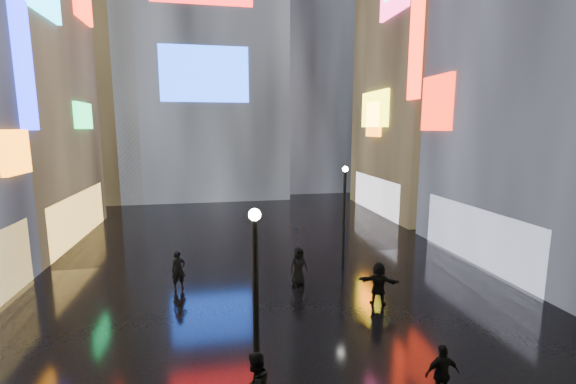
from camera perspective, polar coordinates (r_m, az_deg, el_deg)
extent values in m
plane|color=black|center=(21.67, -4.05, -9.70)|extent=(140.00, 140.00, 0.00)
cube|color=orange|center=(20.53, -35.39, 4.83)|extent=(0.25, 2.24, 1.94)
cube|color=#111EDD|center=(22.39, -34.81, 17.87)|extent=(0.25, 1.40, 8.00)
cube|color=#FFC659|center=(28.31, -28.62, -3.14)|extent=(0.20, 10.00, 3.00)
cube|color=#16C758|center=(29.43, -28.07, 9.94)|extent=(0.25, 3.00, 1.71)
cube|color=red|center=(32.29, -28.11, 23.12)|extent=(0.25, 3.32, 1.94)
cube|color=white|center=(22.66, 26.22, -5.85)|extent=(0.20, 9.00, 3.00)
cube|color=red|center=(25.26, 21.22, 12.18)|extent=(0.25, 2.99, 3.26)
cube|color=red|center=(28.55, 18.62, 22.96)|extent=(0.25, 1.40, 10.00)
cube|color=black|center=(36.14, 21.25, 19.83)|extent=(10.00, 12.00, 28.00)
cube|color=white|center=(33.66, 12.89, -0.38)|extent=(0.20, 9.00, 3.00)
cube|color=yellow|center=(33.43, 12.72, 11.88)|extent=(0.25, 4.92, 2.91)
cube|color=orange|center=(33.51, 12.59, 10.48)|extent=(0.25, 2.63, 2.87)
cube|color=#194CFF|center=(37.57, -12.26, 16.72)|extent=(8.00, 0.20, 5.00)
cube|color=black|center=(48.74, 3.06, 21.13)|extent=(12.00, 12.00, 34.00)
cube|color=black|center=(44.31, -27.11, 16.08)|extent=(10.00, 10.00, 26.00)
cylinder|color=black|center=(10.08, -4.75, -17.66)|extent=(0.16, 0.16, 5.00)
sphere|color=white|center=(9.21, -4.97, -3.37)|extent=(0.30, 0.30, 0.30)
cylinder|color=black|center=(20.11, 8.31, -3.87)|extent=(0.16, 0.16, 5.00)
sphere|color=white|center=(19.68, 8.49, 3.37)|extent=(0.30, 0.30, 0.30)
imported|color=black|center=(11.76, 21.87, -23.68)|extent=(0.94, 0.42, 1.58)
imported|color=black|center=(17.88, 1.59, -10.90)|extent=(0.96, 0.74, 1.76)
imported|color=black|center=(16.37, 13.26, -13.09)|extent=(1.72, 1.15, 1.78)
imported|color=black|center=(18.06, -15.92, -11.10)|extent=(0.73, 0.60, 1.74)
imported|color=black|center=(17.46, 1.61, -6.71)|extent=(1.33, 1.32, 0.96)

